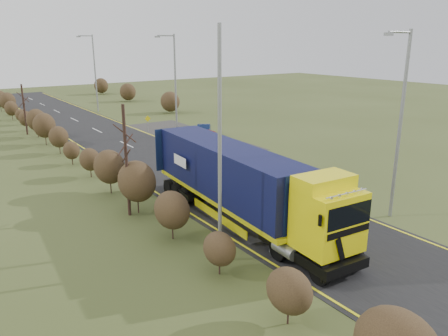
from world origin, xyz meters
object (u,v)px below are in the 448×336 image
streetlight_near (399,118)px  speed_sign (207,137)px  car_red_hatchback (205,136)px  lorry (240,181)px  car_blue_sedan (204,130)px

streetlight_near → speed_sign: (-0.52, 17.28, -3.97)m
speed_sign → car_red_hatchback: bearing=60.4°
car_red_hatchback → speed_sign: (-1.74, -3.06, 0.70)m
lorry → speed_sign: lorry is taller
car_blue_sedan → streetlight_near: (-3.07, -23.51, 4.76)m
car_blue_sedan → streetlight_near: streetlight_near is taller
lorry → streetlight_near: bearing=-24.6°
streetlight_near → lorry: bearing=151.3°
streetlight_near → car_red_hatchback: bearing=86.6°
car_red_hatchback → car_blue_sedan: (1.85, 3.16, -0.09)m
car_red_hatchback → streetlight_near: size_ratio=0.42×
car_red_hatchback → streetlight_near: streetlight_near is taller
lorry → speed_sign: 14.96m
car_blue_sedan → car_red_hatchback: bearing=95.0°
car_blue_sedan → lorry: bearing=97.9°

